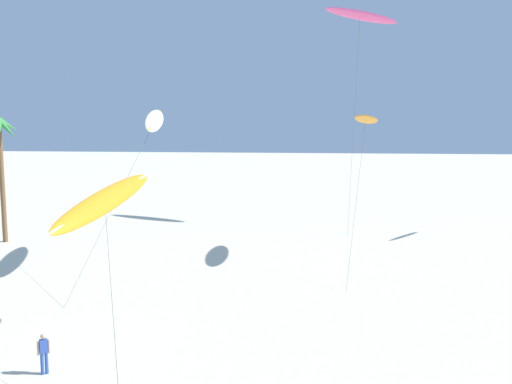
# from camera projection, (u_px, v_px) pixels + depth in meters

# --- Properties ---
(palm_tree_1) EXTENTS (3.44, 3.55, 9.99)m
(palm_tree_1) POSITION_uv_depth(u_px,v_px,m) (0.00, 142.00, 47.03)
(palm_tree_1) COLOR brown
(palm_tree_1) RESTS_ON ground
(flying_kite_1) EXTENTS (3.90, 14.00, 10.91)m
(flying_kite_1) POSITION_uv_depth(u_px,v_px,m) (155.00, 120.00, 39.86)
(flying_kite_1) COLOR white
(flying_kite_1) RESTS_ON ground
(flying_kite_2) EXTENTS (4.36, 12.06, 7.82)m
(flying_kite_2) POSITION_uv_depth(u_px,v_px,m) (105.00, 201.00, 25.08)
(flying_kite_2) COLOR orange
(flying_kite_2) RESTS_ON ground
(flying_kite_3) EXTENTS (6.77, 9.06, 20.48)m
(flying_kite_3) POSITION_uv_depth(u_px,v_px,m) (360.00, 15.00, 54.50)
(flying_kite_3) COLOR #EA5193
(flying_kite_3) RESTS_ON ground
(flying_kite_4) EXTENTS (2.52, 11.66, 10.39)m
(flying_kite_4) POSITION_uv_depth(u_px,v_px,m) (365.00, 119.00, 41.43)
(flying_kite_4) COLOR orange
(flying_kite_4) RESTS_ON ground
(person_foreground_walker) EXTENTS (0.44, 0.33, 1.68)m
(person_foreground_walker) POSITION_uv_depth(u_px,v_px,m) (44.00, 352.00, 23.81)
(person_foreground_walker) COLOR #284CA3
(person_foreground_walker) RESTS_ON ground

